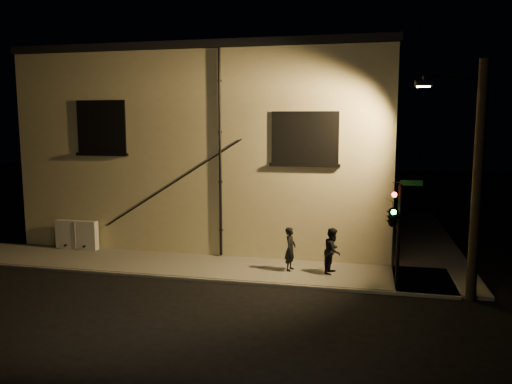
% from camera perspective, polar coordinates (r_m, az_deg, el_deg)
% --- Properties ---
extents(ground, '(90.00, 90.00, 0.00)m').
position_cam_1_polar(ground, '(17.65, -1.04, -10.45)').
color(ground, black).
extents(sidewalk, '(21.00, 16.00, 0.12)m').
position_cam_1_polar(sidewalk, '(21.56, 4.89, -6.90)').
color(sidewalk, slate).
rests_on(sidewalk, ground).
extents(building, '(16.20, 12.23, 8.80)m').
position_cam_1_polar(building, '(26.24, -2.86, 5.37)').
color(building, beige).
rests_on(building, ground).
extents(utility_cabinet, '(1.90, 0.32, 1.25)m').
position_cam_1_polar(utility_cabinet, '(23.05, -19.79, -4.62)').
color(utility_cabinet, silver).
rests_on(utility_cabinet, sidewalk).
extents(pedestrian_a, '(0.48, 0.65, 1.62)m').
position_cam_1_polar(pedestrian_a, '(18.61, 3.94, -6.51)').
color(pedestrian_a, black).
rests_on(pedestrian_a, sidewalk).
extents(pedestrian_b, '(0.80, 0.94, 1.67)m').
position_cam_1_polar(pedestrian_b, '(18.42, 8.76, -6.65)').
color(pedestrian_b, black).
rests_on(pedestrian_b, sidewalk).
extents(traffic_signal, '(1.35, 2.12, 3.58)m').
position_cam_1_polar(traffic_signal, '(17.07, 15.40, -2.58)').
color(traffic_signal, black).
rests_on(traffic_signal, sidewalk).
extents(streetlamp_pole, '(2.03, 1.40, 7.46)m').
position_cam_1_polar(streetlamp_pole, '(16.75, 23.69, 1.70)').
color(streetlamp_pole, black).
rests_on(streetlamp_pole, ground).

